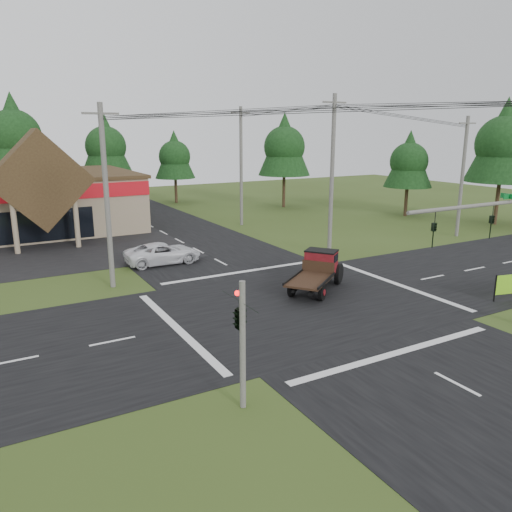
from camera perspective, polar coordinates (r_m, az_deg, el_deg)
ground at (r=26.85m, az=5.18°, el=-5.48°), size 120.00×120.00×0.00m
road_ns at (r=26.84m, az=5.19°, el=-5.46°), size 12.00×120.00×0.02m
road_ew at (r=26.84m, az=5.19°, el=-5.46°), size 120.00×12.00×0.02m
traffic_signal_mast at (r=24.66m, az=26.94°, el=1.93°), size 8.12×0.24×7.00m
traffic_signal_corner at (r=16.08m, az=-1.86°, el=-5.71°), size 0.53×2.48×4.40m
utility_pole_nw at (r=29.69m, az=-16.72°, el=6.58°), size 2.00×0.30×10.50m
utility_pole_ne at (r=36.63m, az=8.67°, el=9.12°), size 2.00×0.30×11.50m
utility_pole_far at (r=46.60m, az=22.51°, el=8.45°), size 2.00×0.30×10.20m
utility_pole_n at (r=48.41m, az=-1.71°, el=10.27°), size 2.00×0.30×11.20m
tree_row_c at (r=61.91m, az=-25.93°, el=12.50°), size 7.28×7.28×13.13m
tree_row_d at (r=64.42m, az=-16.81°, el=12.10°), size 6.16×6.16×11.11m
tree_row_e at (r=64.84m, az=-9.29°, el=11.33°), size 5.04×5.04×9.09m
tree_side_ne at (r=60.27m, az=3.27°, el=12.57°), size 6.16×6.16×11.11m
tree_side_e_near at (r=56.11m, az=17.10°, el=10.49°), size 5.04×5.04×9.09m
tree_side_e_far at (r=54.08m, az=26.50°, el=11.69°), size 6.72×6.72×12.12m
antique_flatbed_truck at (r=28.80m, az=6.83°, el=-1.84°), size 5.47×4.80×2.22m
white_pickup at (r=35.22m, az=-10.59°, el=0.32°), size 5.27×2.49×1.45m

